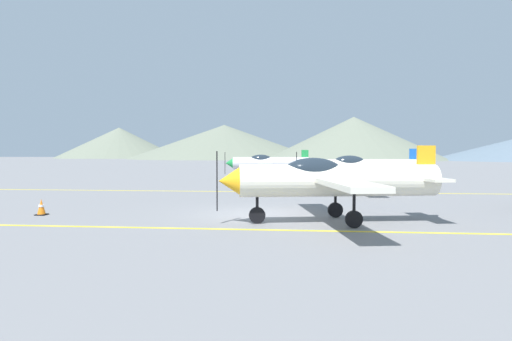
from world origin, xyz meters
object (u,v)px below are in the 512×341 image
airplane_near (330,179)px  airplane_mid (359,167)px  airplane_far (267,163)px  traffic_cone_front (41,207)px

airplane_near → airplane_mid: same height
airplane_far → traffic_cone_front: size_ratio=14.27×
airplane_mid → traffic_cone_front: airplane_mid is taller
airplane_mid → airplane_far: size_ratio=1.00×
traffic_cone_front → airplane_near: bearing=-3.4°
airplane_near → traffic_cone_front: (-10.37, 0.62, -1.13)m
airplane_mid → traffic_cone_front: bearing=-140.5°
airplane_far → traffic_cone_front: 22.68m
airplane_far → airplane_near: bearing=-80.7°
airplane_mid → airplane_near: bearing=-102.7°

